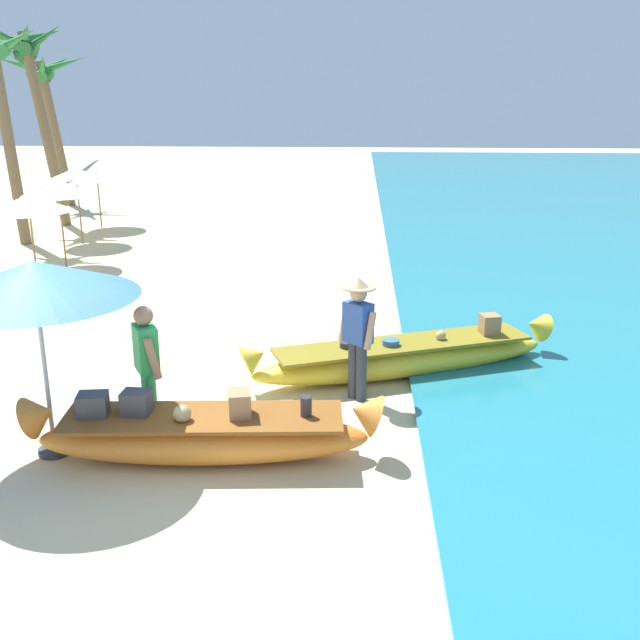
{
  "coord_description": "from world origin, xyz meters",
  "views": [
    {
      "loc": [
        2.98,
        -7.32,
        4.0
      ],
      "look_at": [
        2.51,
        2.29,
        0.9
      ],
      "focal_mm": 41.97,
      "sensor_mm": 36.0,
      "label": 1
    }
  ],
  "objects_px": {
    "boat_orange_foreground": "(202,434)",
    "person_tourist_customer": "(147,366)",
    "boat_yellow_midground": "(404,357)",
    "patio_umbrella_large": "(34,280)",
    "palm_tree_tall_inland": "(29,61)",
    "person_vendor_hatted": "(358,330)",
    "palm_tree_mid_cluster": "(44,82)"
  },
  "relations": [
    {
      "from": "boat_yellow_midground",
      "to": "patio_umbrella_large",
      "type": "bearing_deg",
      "value": -148.01
    },
    {
      "from": "boat_yellow_midground",
      "to": "patio_umbrella_large",
      "type": "relative_size",
      "value": 2.05
    },
    {
      "from": "boat_orange_foreground",
      "to": "person_tourist_customer",
      "type": "relative_size",
      "value": 2.44
    },
    {
      "from": "palm_tree_mid_cluster",
      "to": "palm_tree_tall_inland",
      "type": "bearing_deg",
      "value": -73.09
    },
    {
      "from": "boat_orange_foreground",
      "to": "palm_tree_mid_cluster",
      "type": "distance_m",
      "value": 19.49
    },
    {
      "from": "person_vendor_hatted",
      "to": "palm_tree_mid_cluster",
      "type": "bearing_deg",
      "value": 123.04
    },
    {
      "from": "boat_yellow_midground",
      "to": "palm_tree_tall_inland",
      "type": "distance_m",
      "value": 15.32
    },
    {
      "from": "boat_yellow_midground",
      "to": "palm_tree_mid_cluster",
      "type": "bearing_deg",
      "value": 126.24
    },
    {
      "from": "patio_umbrella_large",
      "to": "palm_tree_tall_inland",
      "type": "relative_size",
      "value": 0.4
    },
    {
      "from": "palm_tree_tall_inland",
      "to": "person_tourist_customer",
      "type": "bearing_deg",
      "value": -63.45
    },
    {
      "from": "boat_orange_foreground",
      "to": "person_tourist_customer",
      "type": "bearing_deg",
      "value": 146.17
    },
    {
      "from": "boat_yellow_midground",
      "to": "patio_umbrella_large",
      "type": "height_order",
      "value": "patio_umbrella_large"
    },
    {
      "from": "boat_orange_foreground",
      "to": "palm_tree_tall_inland",
      "type": "relative_size",
      "value": 0.71
    },
    {
      "from": "boat_yellow_midground",
      "to": "patio_umbrella_large",
      "type": "xyz_separation_m",
      "value": [
        -4.05,
        -2.53,
        1.73
      ]
    },
    {
      "from": "boat_orange_foreground",
      "to": "patio_umbrella_large",
      "type": "relative_size",
      "value": 1.78
    },
    {
      "from": "boat_yellow_midground",
      "to": "palm_tree_mid_cluster",
      "type": "distance_m",
      "value": 18.51
    },
    {
      "from": "patio_umbrella_large",
      "to": "boat_yellow_midground",
      "type": "bearing_deg",
      "value": 31.99
    },
    {
      "from": "palm_tree_mid_cluster",
      "to": "boat_orange_foreground",
      "type": "bearing_deg",
      "value": -64.06
    },
    {
      "from": "boat_yellow_midground",
      "to": "person_tourist_customer",
      "type": "xyz_separation_m",
      "value": [
        -3.04,
        -2.13,
        0.64
      ]
    },
    {
      "from": "person_vendor_hatted",
      "to": "patio_umbrella_large",
      "type": "height_order",
      "value": "patio_umbrella_large"
    },
    {
      "from": "boat_orange_foreground",
      "to": "palm_tree_mid_cluster",
      "type": "xyz_separation_m",
      "value": [
        -8.38,
        17.22,
        3.62
      ]
    },
    {
      "from": "person_vendor_hatted",
      "to": "person_tourist_customer",
      "type": "height_order",
      "value": "person_vendor_hatted"
    },
    {
      "from": "boat_yellow_midground",
      "to": "person_tourist_customer",
      "type": "bearing_deg",
      "value": -145.05
    },
    {
      "from": "person_tourist_customer",
      "to": "palm_tree_tall_inland",
      "type": "distance_m",
      "value": 15.23
    },
    {
      "from": "boat_orange_foreground",
      "to": "person_tourist_customer",
      "type": "height_order",
      "value": "person_tourist_customer"
    },
    {
      "from": "boat_yellow_midground",
      "to": "person_vendor_hatted",
      "type": "distance_m",
      "value": 1.27
    },
    {
      "from": "person_vendor_hatted",
      "to": "palm_tree_tall_inland",
      "type": "bearing_deg",
      "value": 126.95
    },
    {
      "from": "person_vendor_hatted",
      "to": "patio_umbrella_large",
      "type": "relative_size",
      "value": 0.74
    },
    {
      "from": "boat_orange_foreground",
      "to": "person_vendor_hatted",
      "type": "height_order",
      "value": "person_vendor_hatted"
    },
    {
      "from": "boat_orange_foreground",
      "to": "person_vendor_hatted",
      "type": "distance_m",
      "value": 2.51
    },
    {
      "from": "boat_yellow_midground",
      "to": "person_tourist_customer",
      "type": "distance_m",
      "value": 3.76
    },
    {
      "from": "patio_umbrella_large",
      "to": "palm_tree_tall_inland",
      "type": "xyz_separation_m",
      "value": [
        -5.61,
        13.65,
        2.46
      ]
    }
  ]
}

